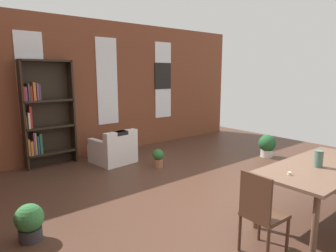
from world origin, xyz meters
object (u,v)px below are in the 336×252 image
at_px(bookshelf_tall, 44,114).
at_px(armchair_white, 114,150).
at_px(dining_chair_head_left, 261,211).
at_px(dining_table, 321,170).
at_px(potted_plant_by_shelf, 30,221).
at_px(potted_plant_window, 158,158).
at_px(potted_plant_corner, 267,145).
at_px(vase_on_table, 319,159).

bearing_deg(bookshelf_tall, armchair_white, -30.88).
relative_size(dining_chair_head_left, armchair_white, 1.08).
height_order(dining_table, armchair_white, armchair_white).
relative_size(potted_plant_by_shelf, potted_plant_window, 1.14).
bearing_deg(potted_plant_window, potted_plant_corner, -22.26).
relative_size(vase_on_table, potted_plant_by_shelf, 0.50).
xyz_separation_m(vase_on_table, bookshelf_tall, (-2.06, 4.74, 0.26)).
distance_m(dining_table, potted_plant_window, 3.19).
bearing_deg(bookshelf_tall, potted_plant_by_shelf, -110.89).
bearing_deg(armchair_white, dining_chair_head_left, -96.27).
height_order(dining_chair_head_left, potted_plant_corner, dining_chair_head_left).
distance_m(armchair_white, potted_plant_by_shelf, 3.12).
bearing_deg(potted_plant_corner, armchair_white, 148.01).
bearing_deg(bookshelf_tall, vase_on_table, -66.45).
xyz_separation_m(dining_chair_head_left, bookshelf_tall, (-0.77, 4.73, 0.60)).
xyz_separation_m(vase_on_table, armchair_white, (-0.85, 4.01, -0.57)).
bearing_deg(potted_plant_corner, potted_plant_window, 157.74).
bearing_deg(armchair_white, vase_on_table, -78.02).
xyz_separation_m(vase_on_table, potted_plant_corner, (2.19, 2.11, -0.56)).
bearing_deg(armchair_white, potted_plant_corner, -31.99).
xyz_separation_m(potted_plant_corner, potted_plant_window, (-2.48, 1.02, -0.08)).
relative_size(vase_on_table, potted_plant_corner, 0.42).
distance_m(potted_plant_corner, potted_plant_window, 2.69).
bearing_deg(dining_chair_head_left, vase_on_table, -0.12).
height_order(dining_chair_head_left, potted_plant_window, dining_chair_head_left).
xyz_separation_m(dining_chair_head_left, armchair_white, (0.44, 4.01, -0.23)).
bearing_deg(dining_chair_head_left, bookshelf_tall, 99.27).
distance_m(bookshelf_tall, potted_plant_window, 2.56).
distance_m(dining_chair_head_left, potted_plant_corner, 4.08).
xyz_separation_m(vase_on_table, potted_plant_by_shelf, (-3.15, 1.90, -0.62)).
bearing_deg(vase_on_table, dining_chair_head_left, 179.88).
relative_size(vase_on_table, dining_chair_head_left, 0.24).
distance_m(dining_chair_head_left, armchair_white, 4.04).
relative_size(vase_on_table, armchair_white, 0.25).
height_order(dining_table, potted_plant_by_shelf, dining_table).
bearing_deg(potted_plant_by_shelf, dining_chair_head_left, -45.68).
bearing_deg(dining_table, potted_plant_corner, 45.59).
bearing_deg(vase_on_table, dining_table, -0.00).
relative_size(vase_on_table, bookshelf_tall, 0.10).
distance_m(dining_table, bookshelf_tall, 5.24).
bearing_deg(vase_on_table, potted_plant_by_shelf, 148.84).
bearing_deg(potted_plant_window, dining_chair_head_left, -107.72).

